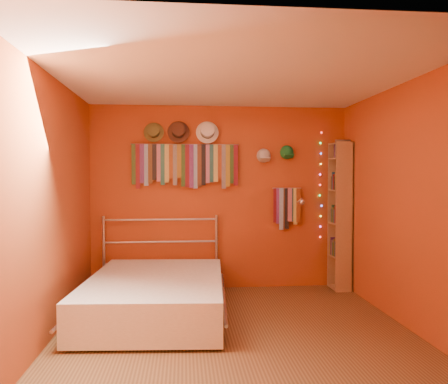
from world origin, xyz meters
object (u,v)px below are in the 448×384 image
object	(u,v)px
bed	(156,295)
tie_rack	(185,164)
reading_lamp	(301,202)
bookshelf	(343,215)

from	to	relation	value
bed	tie_rack	bearing A→B (deg)	77.06
bed	reading_lamp	bearing A→B (deg)	29.83
reading_lamp	bookshelf	size ratio (longest dim) A/B	0.17
reading_lamp	bookshelf	world-z (taller)	bookshelf
tie_rack	bookshelf	distance (m)	2.25
bookshelf	bed	distance (m)	2.75
tie_rack	bookshelf	xyz separation A→B (m)	(2.13, -0.15, -0.70)
reading_lamp	bed	size ratio (longest dim) A/B	0.15
bookshelf	bed	world-z (taller)	bookshelf
tie_rack	bed	size ratio (longest dim) A/B	0.67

